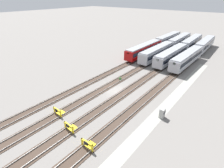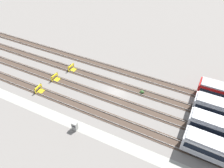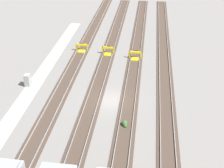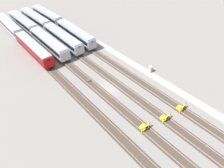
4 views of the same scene
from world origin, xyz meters
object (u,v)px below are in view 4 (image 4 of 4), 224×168
subway_car_back_row_rightmost (36,19)px  bumper_stop_nearest_track (182,107)px  subway_car_front_row_leftmost (49,43)px  subway_car_back_row_centre (23,22)px  weed_clump (89,81)px  subway_car_front_row_centre (47,15)px  subway_car_front_row_rightmost (34,49)px  subway_car_front_row_left_inner (10,26)px  bumper_stop_middle_track (145,127)px  subway_car_back_row_leftmost (63,38)px  subway_car_front_row_right_inner (75,33)px  electrical_cabinet (150,69)px  bumper_stop_near_inner_track (165,118)px

subway_car_back_row_rightmost → bumper_stop_nearest_track: bearing=-175.5°
subway_car_front_row_leftmost → subway_car_back_row_centre: same height
bumper_stop_nearest_track → weed_clump: size_ratio=2.18×
subway_car_front_row_centre → weed_clump: 38.81m
subway_car_front_row_rightmost → bumper_stop_nearest_track: size_ratio=8.98×
subway_car_back_row_centre → subway_car_front_row_left_inner: bearing=87.6°
subway_car_back_row_centre → subway_car_front_row_leftmost: bearing=-179.8°
subway_car_front_row_rightmost → bumper_stop_middle_track: subway_car_front_row_rightmost is taller
bumper_stop_nearest_track → subway_car_back_row_rightmost: bearing=4.5°
subway_car_front_row_leftmost → subway_car_back_row_leftmost: same height
subway_car_front_row_right_inner → electrical_cabinet: size_ratio=11.29×
bumper_stop_near_inner_track → bumper_stop_nearest_track: bearing=-98.4°
subway_car_front_row_leftmost → bumper_stop_middle_track: 35.52m
subway_car_front_row_rightmost → subway_car_back_row_leftmost: same height
bumper_stop_near_inner_track → electrical_cabinet: electrical_cabinet is taller
bumper_stop_nearest_track → subway_car_front_row_centre: bearing=-0.0°
subway_car_back_row_leftmost → bumper_stop_nearest_track: size_ratio=8.99×
bumper_stop_middle_track → electrical_cabinet: size_ratio=1.26×
subway_car_front_row_rightmost → electrical_cabinet: subway_car_front_row_rightmost is taller
weed_clump → subway_car_front_row_centre: bearing=-12.9°
bumper_stop_nearest_track → weed_clump: (18.62, 8.66, -0.27)m
subway_car_front_row_leftmost → weed_clump: size_ratio=19.57×
subway_car_front_row_rightmost → subway_car_front_row_centre: bearing=-34.8°
subway_car_front_row_left_inner → subway_car_back_row_rightmost: size_ratio=1.00×
bumper_stop_nearest_track → subway_car_front_row_right_inner: bearing=-0.0°
subway_car_back_row_leftmost → bumper_stop_near_inner_track: size_ratio=8.98×
subway_car_back_row_rightmost → subway_car_front_row_right_inner: bearing=-166.7°
subway_car_back_row_leftmost → subway_car_back_row_centre: (18.73, 4.44, 0.00)m
subway_car_front_row_centre → subway_car_front_row_left_inner: bearing=90.6°
subway_car_front_row_centre → bumper_stop_nearest_track: bearing=180.0°
bumper_stop_middle_track → electrical_cabinet: electrical_cabinet is taller
subway_car_front_row_right_inner → subway_car_back_row_leftmost: same height
subway_car_front_row_centre → subway_car_front_row_right_inner: 19.05m
subway_car_front_row_leftmost → bumper_stop_nearest_track: 38.38m
subway_car_front_row_centre → bumper_stop_nearest_track: 56.42m
subway_car_front_row_right_inner → subway_car_back_row_rightmost: bearing=13.3°
subway_car_back_row_leftmost → subway_car_back_row_centre: same height
subway_car_back_row_centre → electrical_cabinet: bearing=-163.1°
subway_car_back_row_leftmost → bumper_stop_near_inner_track: 36.73m
subway_car_back_row_centre → subway_car_back_row_rightmost: size_ratio=1.00×
subway_car_front_row_rightmost → subway_car_front_row_leftmost: bearing=-90.0°
subway_car_front_row_centre → subway_car_back_row_rightmost: size_ratio=1.00×
subway_car_front_row_right_inner → electrical_cabinet: bearing=-169.7°
bumper_stop_middle_track → subway_car_back_row_leftmost: bearing=-7.1°
subway_car_front_row_rightmost → bumper_stop_near_inner_track: (-36.70, -8.83, -1.53)m
subway_car_front_row_leftmost → subway_car_front_row_rightmost: size_ratio=1.00×
subway_car_back_row_rightmost → weed_clump: 37.80m
subway_car_front_row_left_inner → subway_car_front_row_leftmost: bearing=-166.7°
subway_car_back_row_leftmost → weed_clump: subway_car_back_row_leftmost is taller
subway_car_front_row_rightmost → subway_car_back_row_rightmost: (18.79, -8.80, 0.00)m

